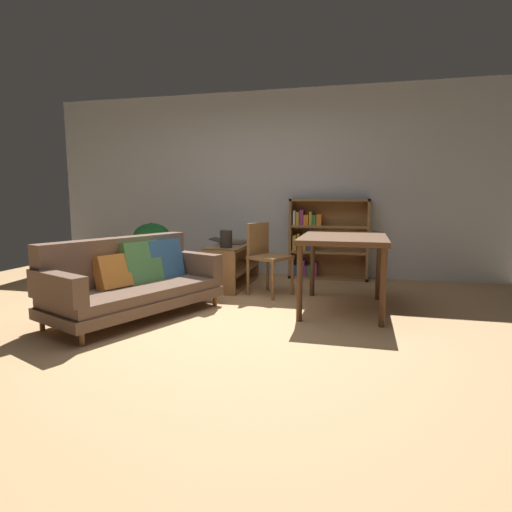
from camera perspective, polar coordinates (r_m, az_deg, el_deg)
The scene contains 10 objects.
ground_plane at distance 4.01m, azimuth -7.28°, elevation -9.05°, with size 8.16×8.16×0.00m, color tan.
back_wall_panel at distance 6.43m, azimuth 1.38°, elevation 9.62°, with size 6.80×0.10×2.70m, color silver.
fabric_couch at distance 4.37m, azimuth -16.36°, elevation -3.11°, with size 1.36×1.87×0.77m.
media_console at distance 5.60m, azimuth -3.17°, elevation -1.32°, with size 0.42×1.18×0.55m.
open_laptop at distance 5.67m, azimuth -3.59°, elevation 1.89°, with size 0.45×0.29×0.07m.
desk_speaker at distance 5.21m, azimuth -4.05°, elevation 2.30°, with size 0.15×0.15×0.21m.
potted_floor_plant at distance 5.82m, azimuth -13.84°, elevation 1.26°, with size 0.48×0.48×0.83m.
dining_table at distance 4.44m, azimuth 11.75°, elevation 1.61°, with size 0.85×1.17×0.77m.
dining_chair_near at distance 5.06m, azimuth 1.34°, elevation 0.31°, with size 0.56×0.55×0.86m.
bookshelf at distance 6.15m, azimuth 9.05°, elevation 2.19°, with size 1.11×0.29×1.14m.
Camera 1 is at (1.41, -3.57, 1.18)m, focal length 29.66 mm.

